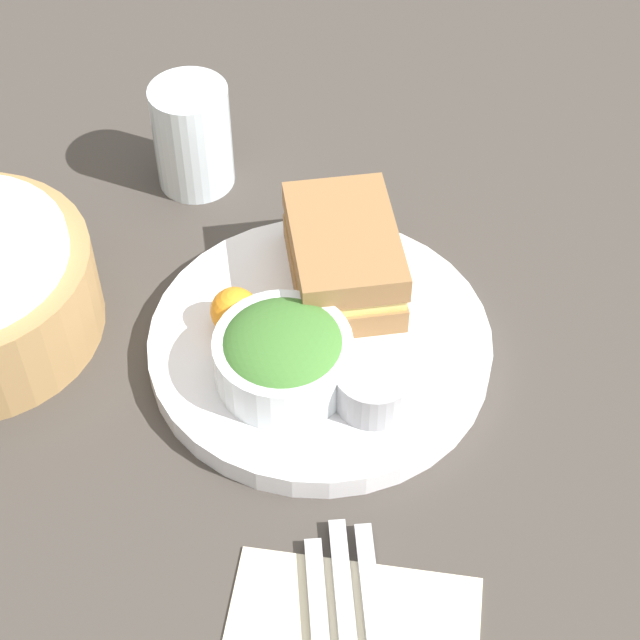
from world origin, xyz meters
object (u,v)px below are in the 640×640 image
Objects in this scene: plate at (320,345)px; dressing_cup at (374,385)px; salad_bowl at (283,354)px; sandwich at (344,256)px; drink_glass at (193,136)px.

dressing_cup is at bearing -138.60° from plate.
salad_bowl is 0.07m from dressing_cup.
sandwich is 2.39× the size of dressing_cup.
salad_bowl is at bearing 153.46° from plate.
dressing_cup is 0.60× the size of drink_glass.
plate is at bearing 170.84° from sandwich.
plate is 0.25m from drink_glass.
drink_glass is at bearing 27.61° from salad_bowl.
drink_glass reaches higher than plate.
salad_bowl is (-0.04, 0.02, 0.04)m from plate.
sandwich is at bearing -9.16° from plate.
drink_glass is at bearing 36.96° from plate.
sandwich is 0.11m from salad_bowl.
sandwich reaches higher than dressing_cup.
dressing_cup reaches higher than plate.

